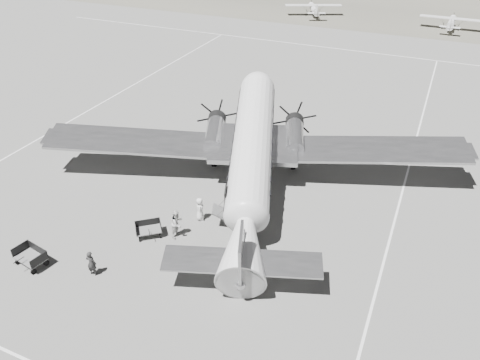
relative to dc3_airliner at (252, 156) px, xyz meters
name	(u,v)px	position (x,y,z in m)	size (l,w,h in m)	color
ground	(205,209)	(-2.10, -3.12, -2.97)	(260.00, 260.00, 0.00)	slate
taxi_line_right	(385,256)	(9.90, -3.12, -2.97)	(0.15, 80.00, 0.01)	silver
taxi_line_left	(89,110)	(-20.10, 6.88, -2.97)	(0.15, 60.00, 0.01)	silver
taxi_line_horizon	(342,49)	(-2.10, 36.88, -2.97)	(90.00, 0.15, 0.01)	silver
dc3_airliner	(252,156)	(0.00, 0.00, 0.00)	(31.22, 21.66, 5.95)	#BDBDC0
light_plane_left	(313,10)	(-11.11, 53.72, -1.99)	(9.50, 7.71, 1.97)	silver
light_plane_right	(451,23)	(10.53, 53.29, -1.99)	(9.48, 7.69, 1.97)	silver
baggage_cart_near	(149,230)	(-3.98, -7.09, -2.50)	(1.66, 1.17, 0.94)	#5E5E5E
baggage_cart_far	(31,257)	(-8.70, -12.08, -2.43)	(1.91, 1.35, 1.08)	#5E5E5E
ground_crew	(91,263)	(-4.95, -11.28, -2.16)	(0.60, 0.39, 1.64)	#282828
ramp_agent	(177,223)	(-2.32, -6.35, -2.03)	(0.92, 0.71, 1.89)	#BABAB8
passenger	(200,209)	(-1.86, -4.26, -2.17)	(0.79, 0.51, 1.61)	silver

